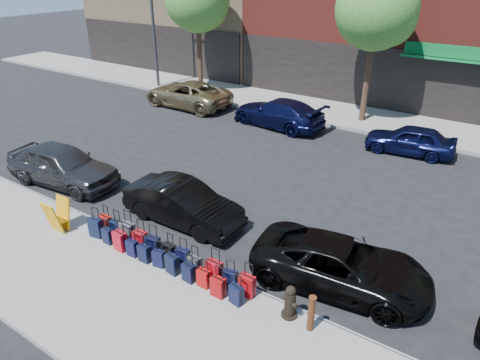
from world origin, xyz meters
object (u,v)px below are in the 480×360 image
Objects in this scene: suitcase_front_5 at (170,252)px; car_near_2 at (341,265)px; tree_left at (199,1)px; fire_hydrant at (290,302)px; car_far_1 at (278,113)px; tree_center at (379,11)px; streetlight at (155,13)px; car_near_0 at (62,165)px; car_far_0 at (187,94)px; car_near_1 at (183,203)px; bollard at (311,313)px; display_rack at (58,216)px; car_far_2 at (410,140)px.

car_near_2 reaches higher than suitcase_front_5.
tree_left is 18.06m from suitcase_front_5.
fire_hydrant is 13.19m from car_far_1.
fire_hydrant is (3.07, -14.30, -4.87)m from tree_center.
streetlight reaches higher than tree_center.
car_near_0 is 10.22m from car_far_0.
car_near_1 is (-4.80, 1.95, 0.12)m from fire_hydrant.
tree_center is (10.50, 0.00, 0.00)m from tree_left.
bollard is 0.91× the size of display_rack.
tree_left is 0.91× the size of streetlight.
streetlight is 1.53× the size of car_far_0.
tree_center reaches higher than car_far_2.
car_far_2 is (3.49, 11.50, 0.21)m from suitcase_front_5.
fire_hydrant is at bearing 168.52° from bollard.
car_near_1 reaches higher than car_near_2.
tree_center is 1.62× the size of car_near_2.
suitcase_front_5 is at bearing 20.49° from car_far_1.
streetlight is 5.97m from car_far_0.
car_near_0 reaches higher than display_rack.
streetlight is 8.60× the size of bollard.
tree_center reaches higher than car_near_0.
display_rack is at bearing -134.83° from car_near_0.
car_far_1 is at bearing 121.78° from bollard.
display_rack is 12.14m from car_far_1.
suitcase_front_5 is 11.76m from car_far_1.
tree_left reaches higher than car_far_0.
car_far_1 reaches higher than car_near_1.
streetlight is 1.99× the size of car_near_1.
streetlight is (-2.94, -0.70, -0.75)m from tree_left.
car_near_0 is 0.85× the size of car_far_0.
car_near_0 is 0.92× the size of car_far_1.
streetlight reaches higher than tree_left.
car_far_1 is (0.90, 12.10, 0.04)m from display_rack.
bollard is 8.08m from display_rack.
car_far_0 is 1.08× the size of car_far_1.
tree_left is 1.96× the size of car_far_2.
car_near_2 is at bearing 94.27° from fire_hydrant.
car_far_1 reaches higher than car_far_2.
suitcase_front_5 is at bearing -46.57° from streetlight.
bollard is at bearing 8.09° from fire_hydrant.
tree_center is 16.31m from display_rack.
suitcase_front_5 is 3.68m from fire_hydrant.
tree_center is at bearing 106.83° from car_far_0.
suitcase_front_5 is 0.23× the size of car_far_2.
tree_left is at bearing 153.07° from fire_hydrant.
car_far_1 is at bearing 89.59° from car_far_0.
car_near_0 is 5.47m from car_near_1.
suitcase_front_5 is 0.16× the size of car_far_0.
car_near_2 is 1.21× the size of car_far_2.
tree_center is 1.81× the size of car_near_1.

